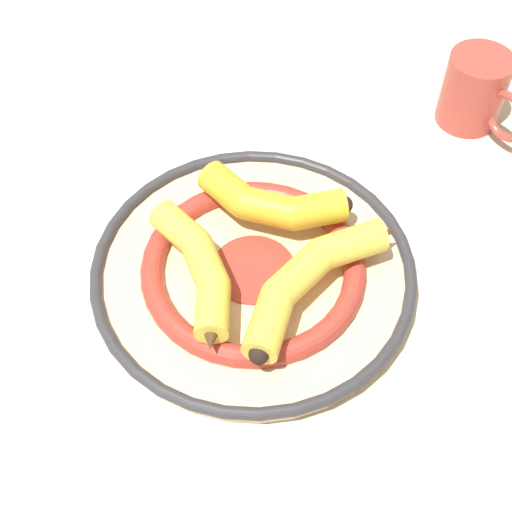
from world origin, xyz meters
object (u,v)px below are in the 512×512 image
at_px(banana_a, 310,277).
at_px(decorative_bowl, 256,269).
at_px(banana_b, 200,269).
at_px(banana_c, 268,202).
at_px(coffee_mug, 476,91).

bearing_deg(banana_a, decorative_bowl, -81.99).
relative_size(decorative_bowl, banana_a, 1.56).
height_order(banana_b, banana_c, banana_c).
bearing_deg(banana_b, banana_a, -116.74).
relative_size(banana_b, banana_c, 1.03).
xyz_separation_m(banana_a, coffee_mug, (0.03, -0.35, -0.00)).
height_order(banana_a, banana_c, banana_c).
bearing_deg(coffee_mug, banana_a, -68.78).
relative_size(banana_a, coffee_mug, 1.72).
bearing_deg(banana_a, banana_b, -53.44).
height_order(decorative_bowl, banana_c, banana_c).
relative_size(banana_a, banana_c, 1.30).
xyz_separation_m(decorative_bowl, banana_b, (0.02, 0.06, 0.03)).
distance_m(banana_a, banana_b, 0.11).
bearing_deg(banana_b, decorative_bowl, -86.71).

